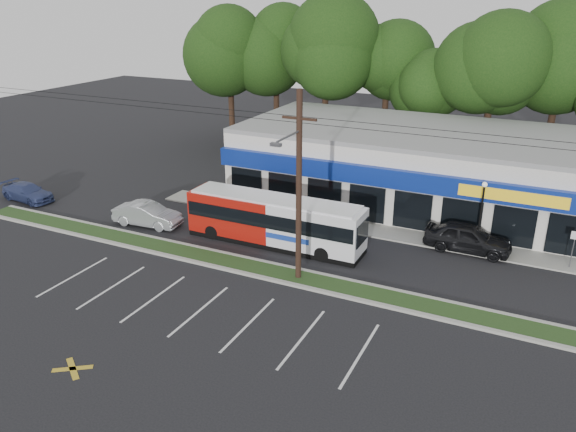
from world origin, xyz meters
The scene contains 16 objects.
ground centered at (0.00, 0.00, 0.00)m, with size 120.00×120.00×0.00m, color black.
grass_strip centered at (0.00, 1.00, 0.06)m, with size 40.00×1.60×0.12m, color #253C18.
curb_south centered at (0.00, 0.15, 0.07)m, with size 40.00×0.25×0.14m, color #9E9E93.
curb_north centered at (0.00, 1.85, 0.07)m, with size 40.00×0.25×0.14m, color #9E9E93.
sidewalk centered at (5.00, 9.00, 0.05)m, with size 32.00×2.20×0.10m, color #9E9E93.
strip_mall centered at (5.50, 15.91, 2.65)m, with size 25.00×12.55×5.30m.
utility_pole centered at (2.83, 0.93, 5.41)m, with size 50.00×2.77×10.00m.
lamp_post centered at (11.00, 8.80, 2.67)m, with size 0.30×0.30×4.25m.
sign_post centered at (16.00, 8.57, 1.56)m, with size 0.45×0.10×2.23m.
tree_line centered at (4.00, 26.00, 8.42)m, with size 46.76×6.76×11.83m.
metrobus centered at (-0.17, 4.50, 1.57)m, with size 11.01×2.37×2.96m.
car_dark centered at (10.50, 8.50, 0.85)m, with size 2.00×4.98×1.70m, color black.
car_silver centered at (-9.00, 3.50, 0.75)m, with size 1.58×4.53×1.49m, color #94989B.
car_blue centered at (-20.00, 3.50, 0.63)m, with size 1.76×4.34×1.26m, color navy.
pedestrian_a centered at (2.00, 7.31, 0.78)m, with size 0.57×0.37×1.55m, color silver.
pedestrian_b centered at (2.67, 6.00, 0.78)m, with size 0.76×0.59×1.55m, color #C0B1AD.
Camera 1 is at (14.04, -23.18, 14.11)m, focal length 35.00 mm.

